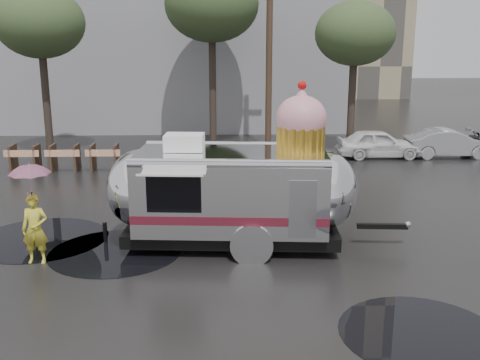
{
  "coord_description": "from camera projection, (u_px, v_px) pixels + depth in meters",
  "views": [
    {
      "loc": [
        0.4,
        -11.03,
        4.91
      ],
      "look_at": [
        0.83,
        1.94,
        1.62
      ],
      "focal_mm": 42.0,
      "sensor_mm": 36.0,
      "label": 1
    }
  ],
  "objects": [
    {
      "name": "puddles",
      "position": [
        183.0,
        266.0,
        12.45
      ],
      "size": [
        13.51,
        8.01,
        0.01
      ],
      "color": "black",
      "rests_on": "ground"
    },
    {
      "name": "airstream_trailer",
      "position": [
        236.0,
        188.0,
        13.42
      ],
      "size": [
        7.5,
        3.0,
        4.04
      ],
      "rotation": [
        0.0,
        0.0,
        -0.07
      ],
      "color": "silver",
      "rests_on": "ground"
    },
    {
      "name": "barricade_row",
      "position": [
        65.0,
        157.0,
        21.23
      ],
      "size": [
        4.3,
        0.8,
        1.0
      ],
      "color": "#473323",
      "rests_on": "ground"
    },
    {
      "name": "tree_right",
      "position": [
        355.0,
        34.0,
        23.43
      ],
      "size": [
        3.36,
        3.36,
        6.42
      ],
      "color": "#382D26",
      "rests_on": "ground"
    },
    {
      "name": "person_left",
      "position": [
        35.0,
        229.0,
        12.44
      ],
      "size": [
        0.57,
        0.38,
        1.59
      ],
      "primitive_type": "imported",
      "rotation": [
        0.0,
        0.0,
        -0.01
      ],
      "color": "gold",
      "rests_on": "ground"
    },
    {
      "name": "tree_mid",
      "position": [
        212.0,
        5.0,
        24.86
      ],
      "size": [
        4.2,
        4.2,
        8.03
      ],
      "color": "#382D26",
      "rests_on": "ground"
    },
    {
      "name": "umbrella_pink",
      "position": [
        30.0,
        180.0,
        12.17
      ],
      "size": [
        1.09,
        1.09,
        2.3
      ],
      "color": "#CD7DA3",
      "rests_on": "ground"
    },
    {
      "name": "grey_building",
      "position": [
        147.0,
        11.0,
        33.41
      ],
      "size": [
        22.0,
        12.0,
        13.0
      ],
      "primitive_type": "cube",
      "color": "gray",
      "rests_on": "ground"
    },
    {
      "name": "ground",
      "position": [
        204.0,
        277.0,
        11.88
      ],
      "size": [
        120.0,
        120.0,
        0.0
      ],
      "primitive_type": "plane",
      "color": "black",
      "rests_on": "ground"
    },
    {
      "name": "utility_pole",
      "position": [
        269.0,
        45.0,
        24.39
      ],
      "size": [
        1.6,
        0.28,
        9.0
      ],
      "color": "#473323",
      "rests_on": "ground"
    },
    {
      "name": "tree_left",
      "position": [
        40.0,
        23.0,
        22.9
      ],
      "size": [
        3.64,
        3.64,
        6.95
      ],
      "color": "#382D26",
      "rests_on": "ground"
    }
  ]
}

